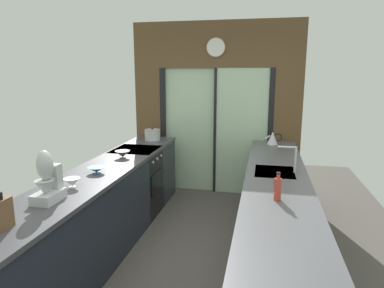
{
  "coord_description": "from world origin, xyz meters",
  "views": [
    {
      "loc": [
        0.76,
        -2.96,
        1.92
      ],
      "look_at": [
        -0.06,
        0.88,
        1.1
      ],
      "focal_mm": 31.92,
      "sensor_mm": 36.0,
      "label": 1
    }
  ],
  "objects_px": {
    "stock_pot": "(152,135)",
    "kettle": "(273,138)",
    "mixing_bowl_mid": "(96,170)",
    "stand_mixer": "(47,182)",
    "mixing_bowl_far": "(123,154)",
    "soap_bottle": "(278,188)",
    "mixing_bowl_near": "(72,182)",
    "knife_block": "(1,214)",
    "oven_range": "(137,182)"
  },
  "relations": [
    {
      "from": "knife_block",
      "to": "oven_range",
      "type": "bearing_deg",
      "value": 90.43
    },
    {
      "from": "mixing_bowl_near",
      "to": "kettle",
      "type": "height_order",
      "value": "kettle"
    },
    {
      "from": "mixing_bowl_mid",
      "to": "stock_pot",
      "type": "bearing_deg",
      "value": 90.0
    },
    {
      "from": "mixing_bowl_near",
      "to": "stand_mixer",
      "type": "distance_m",
      "value": 0.36
    },
    {
      "from": "mixing_bowl_mid",
      "to": "mixing_bowl_far",
      "type": "distance_m",
      "value": 0.66
    },
    {
      "from": "kettle",
      "to": "soap_bottle",
      "type": "distance_m",
      "value": 2.24
    },
    {
      "from": "soap_bottle",
      "to": "stand_mixer",
      "type": "bearing_deg",
      "value": -167.12
    },
    {
      "from": "stock_pot",
      "to": "mixing_bowl_far",
      "type": "bearing_deg",
      "value": -90.0
    },
    {
      "from": "oven_range",
      "to": "mixing_bowl_mid",
      "type": "xyz_separation_m",
      "value": [
        0.02,
        -1.14,
        0.5
      ]
    },
    {
      "from": "stock_pot",
      "to": "knife_block",
      "type": "bearing_deg",
      "value": -90.0
    },
    {
      "from": "stock_pot",
      "to": "stand_mixer",
      "type": "bearing_deg",
      "value": -90.0
    },
    {
      "from": "mixing_bowl_near",
      "to": "knife_block",
      "type": "xyz_separation_m",
      "value": [
        -0.0,
        -0.84,
        0.06
      ]
    },
    {
      "from": "oven_range",
      "to": "soap_bottle",
      "type": "height_order",
      "value": "soap_bottle"
    },
    {
      "from": "soap_bottle",
      "to": "mixing_bowl_near",
      "type": "bearing_deg",
      "value": -177.97
    },
    {
      "from": "oven_range",
      "to": "stock_pot",
      "type": "xyz_separation_m",
      "value": [
        0.02,
        0.65,
        0.55
      ]
    },
    {
      "from": "oven_range",
      "to": "soap_bottle",
      "type": "distance_m",
      "value": 2.43
    },
    {
      "from": "mixing_bowl_mid",
      "to": "stand_mixer",
      "type": "relative_size",
      "value": 0.42
    },
    {
      "from": "mixing_bowl_near",
      "to": "mixing_bowl_far",
      "type": "xyz_separation_m",
      "value": [
        0.0,
        1.11,
        0.0
      ]
    },
    {
      "from": "knife_block",
      "to": "soap_bottle",
      "type": "xyz_separation_m",
      "value": [
        1.78,
        0.9,
        -0.01
      ]
    },
    {
      "from": "mixing_bowl_mid",
      "to": "stand_mixer",
      "type": "bearing_deg",
      "value": -90.0
    },
    {
      "from": "mixing_bowl_mid",
      "to": "kettle",
      "type": "bearing_deg",
      "value": 46.0
    },
    {
      "from": "mixing_bowl_mid",
      "to": "soap_bottle",
      "type": "bearing_deg",
      "value": -12.38
    },
    {
      "from": "soap_bottle",
      "to": "mixing_bowl_mid",
      "type": "bearing_deg",
      "value": 167.62
    },
    {
      "from": "mixing_bowl_near",
      "to": "mixing_bowl_far",
      "type": "distance_m",
      "value": 1.11
    },
    {
      "from": "mixing_bowl_near",
      "to": "mixing_bowl_mid",
      "type": "xyz_separation_m",
      "value": [
        0.0,
        0.45,
        -0.01
      ]
    },
    {
      "from": "mixing_bowl_near",
      "to": "soap_bottle",
      "type": "xyz_separation_m",
      "value": [
        1.78,
        0.06,
        0.05
      ]
    },
    {
      "from": "mixing_bowl_far",
      "to": "soap_bottle",
      "type": "bearing_deg",
      "value": -30.53
    },
    {
      "from": "knife_block",
      "to": "mixing_bowl_far",
      "type": "bearing_deg",
      "value": 90.0
    },
    {
      "from": "stand_mixer",
      "to": "stock_pot",
      "type": "xyz_separation_m",
      "value": [
        -0.0,
        2.59,
        -0.08
      ]
    },
    {
      "from": "mixing_bowl_near",
      "to": "knife_block",
      "type": "height_order",
      "value": "knife_block"
    },
    {
      "from": "stock_pot",
      "to": "kettle",
      "type": "relative_size",
      "value": 0.99
    },
    {
      "from": "oven_range",
      "to": "kettle",
      "type": "distance_m",
      "value": 2.01
    },
    {
      "from": "kettle",
      "to": "soap_bottle",
      "type": "height_order",
      "value": "soap_bottle"
    },
    {
      "from": "mixing_bowl_far",
      "to": "soap_bottle",
      "type": "xyz_separation_m",
      "value": [
        1.78,
        -1.05,
        0.05
      ]
    },
    {
      "from": "stand_mixer",
      "to": "mixing_bowl_near",
      "type": "bearing_deg",
      "value": 90.0
    },
    {
      "from": "mixing_bowl_near",
      "to": "stock_pot",
      "type": "xyz_separation_m",
      "value": [
        0.0,
        2.24,
        0.04
      ]
    },
    {
      "from": "mixing_bowl_mid",
      "to": "stock_pot",
      "type": "xyz_separation_m",
      "value": [
        -0.0,
        1.79,
        0.05
      ]
    },
    {
      "from": "mixing_bowl_near",
      "to": "soap_bottle",
      "type": "relative_size",
      "value": 0.63
    },
    {
      "from": "mixing_bowl_near",
      "to": "kettle",
      "type": "distance_m",
      "value": 2.91
    },
    {
      "from": "oven_range",
      "to": "stock_pot",
      "type": "distance_m",
      "value": 0.85
    },
    {
      "from": "oven_range",
      "to": "knife_block",
      "type": "xyz_separation_m",
      "value": [
        0.02,
        -2.43,
        0.57
      ]
    },
    {
      "from": "oven_range",
      "to": "mixing_bowl_mid",
      "type": "distance_m",
      "value": 1.24
    },
    {
      "from": "stock_pot",
      "to": "soap_bottle",
      "type": "relative_size",
      "value": 1.02
    },
    {
      "from": "kettle",
      "to": "mixing_bowl_near",
      "type": "bearing_deg",
      "value": -127.78
    },
    {
      "from": "stand_mixer",
      "to": "soap_bottle",
      "type": "height_order",
      "value": "stand_mixer"
    },
    {
      "from": "mixing_bowl_near",
      "to": "soap_bottle",
      "type": "bearing_deg",
      "value": 2.03
    },
    {
      "from": "mixing_bowl_mid",
      "to": "stock_pot",
      "type": "distance_m",
      "value": 1.79
    },
    {
      "from": "stand_mixer",
      "to": "mixing_bowl_mid",
      "type": "bearing_deg",
      "value": 90.0
    },
    {
      "from": "kettle",
      "to": "soap_bottle",
      "type": "relative_size",
      "value": 1.03
    },
    {
      "from": "mixing_bowl_mid",
      "to": "soap_bottle",
      "type": "distance_m",
      "value": 1.82
    }
  ]
}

